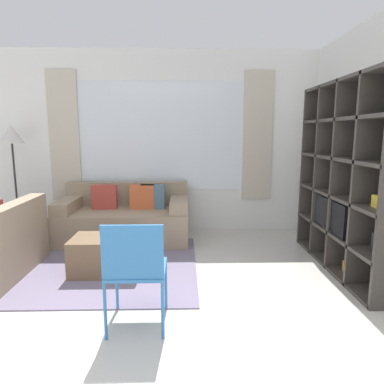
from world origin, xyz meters
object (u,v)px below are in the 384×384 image
folding_chair (135,266)px  ottoman (107,255)px  floor_lamp (12,141)px  couch_main (125,219)px  shelving_unit (351,179)px

folding_chair → ottoman: bearing=-67.2°
ottoman → folding_chair: bearing=-67.2°
folding_chair → floor_lamp: bearing=-50.3°
couch_main → ottoman: bearing=-90.3°
shelving_unit → folding_chair: bearing=-151.8°
shelving_unit → folding_chair: size_ratio=2.37×
ottoman → folding_chair: (0.47, -1.11, 0.32)m
shelving_unit → couch_main: bearing=157.0°
floor_lamp → folding_chair: size_ratio=1.87×
couch_main → floor_lamp: size_ratio=1.09×
shelving_unit → floor_lamp: bearing=162.8°
shelving_unit → floor_lamp: 4.43m
floor_lamp → couch_main: bearing=-6.6°
shelving_unit → folding_chair: 2.51m
floor_lamp → shelving_unit: bearing=-17.2°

